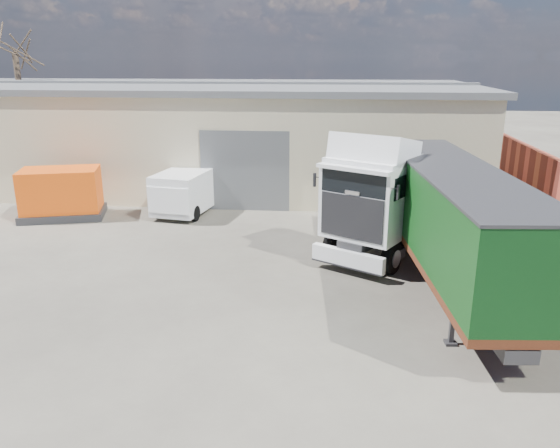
# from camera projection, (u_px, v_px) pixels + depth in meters

# --- Properties ---
(ground) EXTENTS (120.00, 120.00, 0.00)m
(ground) POSITION_uv_depth(u_px,v_px,m) (260.00, 307.00, 15.24)
(ground) COLOR #272420
(ground) RESTS_ON ground
(warehouse) EXTENTS (30.60, 12.60, 5.42)m
(warehouse) POSITION_uv_depth(u_px,v_px,m) (191.00, 133.00, 30.23)
(warehouse) COLOR beige
(warehouse) RESTS_ON ground
(bare_tree) EXTENTS (4.00, 4.00, 9.60)m
(bare_tree) POSITION_uv_depth(u_px,v_px,m) (12.00, 36.00, 33.61)
(bare_tree) COLOR #382B21
(bare_tree) RESTS_ON ground
(tractor_unit) EXTENTS (5.45, 6.84, 4.43)m
(tractor_unit) POSITION_uv_depth(u_px,v_px,m) (380.00, 205.00, 18.64)
(tractor_unit) COLOR black
(tractor_unit) RESTS_ON ground
(box_trailer) EXTENTS (3.25, 11.21, 3.68)m
(box_trailer) POSITION_uv_depth(u_px,v_px,m) (451.00, 215.00, 16.06)
(box_trailer) COLOR #2D2D30
(box_trailer) RESTS_ON ground
(panel_van) EXTENTS (2.67, 4.91, 1.90)m
(panel_van) POSITION_uv_depth(u_px,v_px,m) (190.00, 190.00, 24.51)
(panel_van) COLOR black
(panel_van) RESTS_ON ground
(orange_skip) EXTENTS (3.86, 2.98, 2.13)m
(orange_skip) POSITION_uv_depth(u_px,v_px,m) (62.00, 196.00, 23.54)
(orange_skip) COLOR #2D2D30
(orange_skip) RESTS_ON ground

